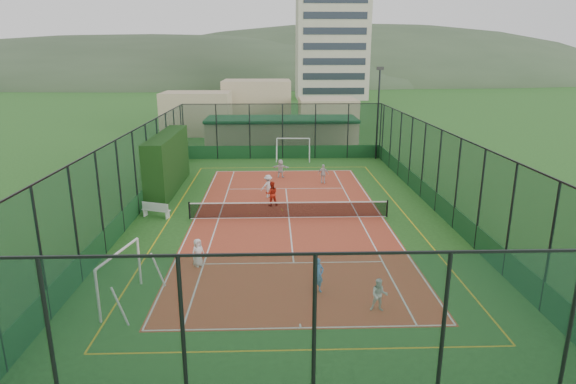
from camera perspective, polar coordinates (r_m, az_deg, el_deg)
name	(u,v)px	position (r m, az deg, el deg)	size (l,w,h in m)	color
ground	(289,218)	(28.27, 0.11, -3.08)	(300.00, 300.00, 0.00)	#27571D
court_slab	(289,218)	(28.26, 0.11, -3.07)	(11.17, 23.97, 0.01)	#AE3926
tennis_net	(289,209)	(28.10, 0.11, -2.06)	(11.67, 0.12, 1.06)	black
perimeter_fence	(289,177)	(27.56, 0.11, 1.84)	(18.12, 34.12, 5.00)	#103221
floodlight_ne	(378,114)	(44.64, 10.61, 9.10)	(0.60, 0.26, 8.25)	black
clubhouse	(282,133)	(49.32, -0.77, 6.99)	(15.20, 7.20, 3.15)	tan
apartment_tower	(332,27)	(109.64, 5.20, 18.84)	(15.00, 12.00, 30.00)	beige
distant_hills	(275,82)	(176.96, -1.59, 12.88)	(200.00, 60.00, 24.00)	#384C33
hedge_left	(168,162)	(34.85, -14.06, 3.46)	(1.35, 9.03, 3.95)	black
white_bench	(156,209)	(29.26, -15.37, -2.00)	(1.72, 0.47, 0.97)	white
futsal_goal_near	(120,278)	(19.70, -19.28, -9.56)	(0.91, 3.14, 2.03)	white
futsal_goal_far	(293,149)	(43.85, 0.61, 5.10)	(3.06, 0.89, 1.98)	white
child_near_left	(198,253)	(22.14, -10.62, -7.06)	(0.63, 0.41, 1.29)	white
child_near_mid	(318,275)	(19.45, 3.56, -9.85)	(0.54, 0.35, 1.47)	#538EEC
child_near_right	(379,295)	(18.48, 10.76, -11.91)	(0.62, 0.49, 1.28)	white
child_far_left	(268,186)	(32.13, -2.36, 0.70)	(1.00, 0.57, 1.54)	silver
child_far_right	(323,174)	(35.79, 4.21, 2.16)	(0.84, 0.35, 1.43)	silver
child_far_back	(281,168)	(37.46, -0.89, 2.82)	(1.33, 0.42, 1.43)	white
coach	(272,194)	(30.30, -1.95, -0.19)	(0.77, 0.60, 1.59)	red
tennis_balls	(272,211)	(29.39, -1.96, -2.25)	(2.03, 0.71, 0.07)	#CCE033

